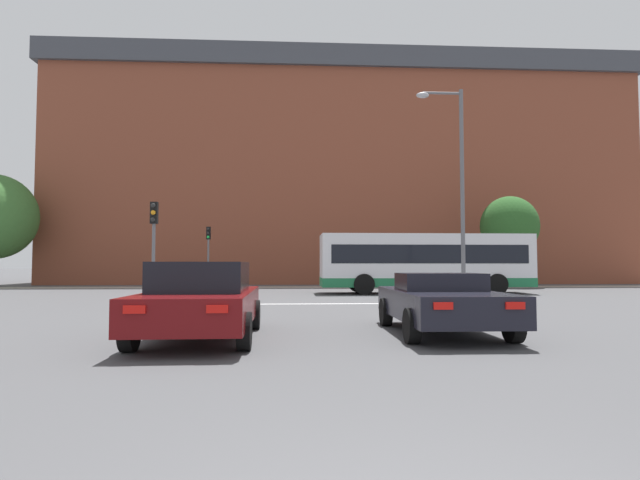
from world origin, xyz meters
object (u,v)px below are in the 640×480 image
traffic_light_near_left (154,235)px  traffic_light_far_left (208,246)px  pedestrian_waiting (328,273)px  car_roadster_right (441,302)px  car_saloon_left (202,300)px  street_lamp_junction (455,174)px  bus_crossing_lead (424,262)px

traffic_light_near_left → traffic_light_far_left: bearing=91.1°
traffic_light_far_left → pedestrian_waiting: 7.88m
car_roadster_right → traffic_light_near_left: 11.67m
traffic_light_far_left → pedestrian_waiting: (7.64, 0.89, -1.68)m
car_saloon_left → car_roadster_right: bearing=5.6°
car_saloon_left → pedestrian_waiting: bearing=79.1°
street_lamp_junction → car_saloon_left: bearing=-130.8°
car_saloon_left → traffic_light_near_left: 9.47m
street_lamp_junction → pedestrian_waiting: street_lamp_junction is taller
street_lamp_junction → traffic_light_far_left: bearing=132.9°
car_saloon_left → street_lamp_junction: 13.15m
traffic_light_far_left → pedestrian_waiting: size_ratio=2.43×
car_roadster_right → bus_crossing_lead: bearing=76.9°
traffic_light_far_left → street_lamp_junction: size_ratio=0.46×
car_saloon_left → traffic_light_far_left: (-3.58, 22.03, 1.85)m
car_saloon_left → car_roadster_right: 4.86m
bus_crossing_lead → traffic_light_far_left: bearing=59.8°
car_roadster_right → street_lamp_junction: (3.30, 8.88, 4.35)m
traffic_light_near_left → street_lamp_junction: size_ratio=0.44×
traffic_light_far_left → street_lamp_junction: bearing=-47.1°
bus_crossing_lead → street_lamp_junction: bearing=177.6°
car_roadster_right → street_lamp_junction: 10.42m
car_saloon_left → traffic_light_far_left: 22.40m
street_lamp_junction → bus_crossing_lead: bearing=87.6°
car_roadster_right → bus_crossing_lead: (3.54, 14.53, 0.93)m
street_lamp_junction → car_roadster_right: bearing=-110.4°
street_lamp_junction → traffic_light_near_left: bearing=-176.3°
traffic_light_far_left → street_lamp_junction: (11.71, -12.61, 2.39)m
bus_crossing_lead → traffic_light_near_left: 13.34m
bus_crossing_lead → traffic_light_far_left: size_ratio=2.72×
traffic_light_near_left → pedestrian_waiting: 16.11m
traffic_light_near_left → pedestrian_waiting: traffic_light_near_left is taller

